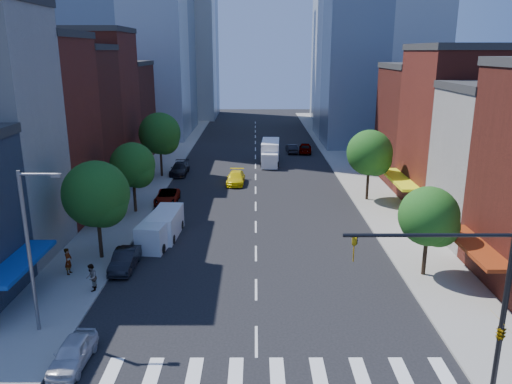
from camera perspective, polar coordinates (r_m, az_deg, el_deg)
ground at (r=27.79m, az=0.04°, el=-16.70°), size 220.00×220.00×0.00m
sidewalk_left at (r=66.33m, az=-10.93°, el=2.60°), size 5.00×120.00×0.15m
sidewalk_right at (r=66.35m, az=10.81°, el=2.61°), size 5.00×120.00×0.15m
crosswalk at (r=25.31m, az=0.06°, el=-20.34°), size 19.00×3.00×0.01m
bldg_left_2 at (r=49.16m, az=-25.48°, el=6.19°), size 12.00×9.00×16.00m
bldg_left_3 at (r=56.94m, az=-21.87°, el=7.20°), size 12.00×8.00×15.00m
bldg_left_4 at (r=64.75m, az=-19.24°, el=9.26°), size 12.00×9.00×17.00m
bldg_left_5 at (r=73.96m, az=-16.75°, el=8.62°), size 12.00×10.00×13.00m
bldg_right_2 at (r=52.43m, az=23.73°, el=6.35°), size 12.00×10.00×15.00m
bldg_right_3 at (r=61.75m, az=19.99°, el=7.04°), size 12.00×10.00×13.00m
traffic_signal at (r=23.98m, az=25.21°, el=-12.55°), size 7.24×2.24×8.00m
streetlight at (r=28.78m, az=-24.29°, el=-5.27°), size 2.25×0.25×9.00m
tree_left_near at (r=37.54m, az=-17.60°, el=-0.50°), size 4.80×4.80×7.30m
tree_left_mid at (r=47.88m, az=-13.76°, el=2.81°), size 4.20×4.20×6.65m
tree_left_far at (r=61.20m, az=-10.81°, el=6.40°), size 5.00×5.00×7.75m
tree_right_near at (r=35.16m, az=19.38°, el=-2.91°), size 4.00×4.00×6.20m
tree_right_far at (r=51.72m, az=13.02°, el=4.19°), size 4.60×4.60×7.20m
parked_car_front at (r=27.28m, az=-20.20°, el=-16.87°), size 1.68×3.84×1.29m
parked_car_second at (r=36.81m, az=-14.76°, el=-7.50°), size 1.48×4.22×1.39m
parked_car_third at (r=51.38m, az=-10.11°, el=-0.55°), size 2.35×4.88×1.34m
parked_car_rear at (r=63.12m, az=-8.72°, el=2.64°), size 2.12×5.07×1.46m
cargo_van_near at (r=40.46m, az=-11.25°, el=-4.54°), size 2.68×5.30×2.16m
cargo_van_far at (r=42.14m, az=-10.30°, el=-3.64°), size 2.33×5.22×2.18m
taxi at (r=58.03m, az=-2.33°, el=1.62°), size 2.14×4.92×1.41m
traffic_car_oncoming at (r=75.97m, az=4.11°, el=4.97°), size 1.74×4.16×1.34m
traffic_car_far at (r=76.10m, az=5.65°, el=5.04°), size 2.32×4.79×1.57m
box_truck at (r=68.39m, az=1.64°, el=4.46°), size 2.73×7.77×3.08m
pedestrian_near at (r=36.76m, az=-20.66°, el=-7.40°), size 0.49×0.71×1.87m
pedestrian_far at (r=33.86m, az=-18.30°, el=-9.26°), size 0.81×0.97×1.79m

